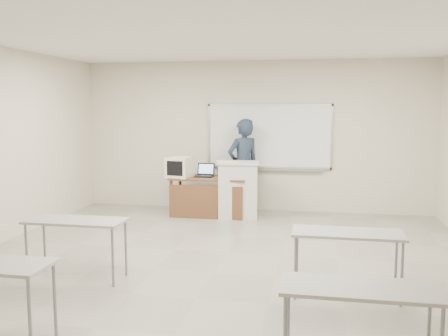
% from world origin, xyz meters
% --- Properties ---
extents(floor, '(7.00, 8.00, 0.01)m').
position_xyz_m(floor, '(0.00, 0.00, -0.01)').
color(floor, gray).
rests_on(floor, ground).
extents(whiteboard, '(2.48, 0.10, 1.31)m').
position_xyz_m(whiteboard, '(0.30, 3.97, 1.48)').
color(whiteboard, white).
rests_on(whiteboard, floor).
extents(student_desks, '(4.40, 2.20, 0.73)m').
position_xyz_m(student_desks, '(-0.00, -1.35, 0.67)').
color(student_desks, gray).
rests_on(student_desks, floor).
extents(instructor_desk, '(1.48, 0.74, 0.75)m').
position_xyz_m(instructor_desk, '(-0.77, 3.19, 0.55)').
color(instructor_desk, brown).
rests_on(instructor_desk, floor).
extents(podium, '(0.76, 0.55, 1.06)m').
position_xyz_m(podium, '(-0.20, 3.20, 0.53)').
color(podium, beige).
rests_on(podium, floor).
extents(crt_monitor, '(0.42, 0.47, 0.40)m').
position_xyz_m(crt_monitor, '(-1.32, 3.18, 0.94)').
color(crt_monitor, beige).
rests_on(crt_monitor, instructor_desk).
extents(laptop, '(0.34, 0.31, 0.25)m').
position_xyz_m(laptop, '(-0.87, 3.31, 0.81)').
color(laptop, black).
rests_on(laptop, instructor_desk).
extents(mouse, '(0.10, 0.08, 0.04)m').
position_xyz_m(mouse, '(-0.57, 3.33, 0.77)').
color(mouse, gray).
rests_on(mouse, instructor_desk).
extents(keyboard, '(0.50, 0.29, 0.03)m').
position_xyz_m(keyboard, '(-0.35, 3.08, 1.08)').
color(keyboard, beige).
rests_on(keyboard, podium).
extents(presenter, '(0.81, 0.77, 1.85)m').
position_xyz_m(presenter, '(-0.18, 3.66, 0.93)').
color(presenter, black).
rests_on(presenter, floor).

